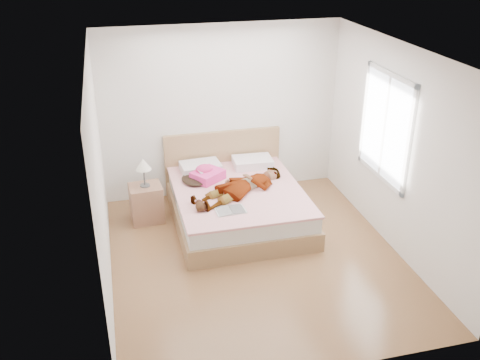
{
  "coord_description": "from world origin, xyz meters",
  "views": [
    {
      "loc": [
        -1.58,
        -5.49,
        3.83
      ],
      "look_at": [
        0.0,
        0.85,
        0.7
      ],
      "focal_mm": 40.0,
      "sensor_mm": 36.0,
      "label": 1
    }
  ],
  "objects": [
    {
      "name": "ground",
      "position": [
        0.0,
        0.0,
        0.0
      ],
      "size": [
        4.0,
        4.0,
        0.0
      ],
      "primitive_type": "plane",
      "color": "#4F2A18",
      "rests_on": "ground"
    },
    {
      "name": "woman",
      "position": [
        0.04,
        0.91,
        0.61
      ],
      "size": [
        1.6,
        1.24,
        0.21
      ],
      "primitive_type": "imported",
      "rotation": [
        0.0,
        0.0,
        -1.06
      ],
      "color": "white",
      "rests_on": "bed"
    },
    {
      "name": "hair",
      "position": [
        -0.53,
        1.36,
        0.55
      ],
      "size": [
        0.4,
        0.48,
        0.07
      ],
      "primitive_type": "ellipsoid",
      "rotation": [
        0.0,
        0.0,
        -0.01
      ],
      "color": "black",
      "rests_on": "bed"
    },
    {
      "name": "phone",
      "position": [
        -0.46,
        1.31,
        0.67
      ],
      "size": [
        0.07,
        0.09,
        0.05
      ],
      "primitive_type": "cube",
      "rotation": [
        0.44,
        0.0,
        0.51
      ],
      "color": "silver",
      "rests_on": "bed"
    },
    {
      "name": "room_shell",
      "position": [
        1.77,
        0.3,
        1.5
      ],
      "size": [
        4.0,
        4.0,
        4.0
      ],
      "color": "white",
      "rests_on": "ground"
    },
    {
      "name": "bed",
      "position": [
        0.0,
        1.04,
        0.28
      ],
      "size": [
        1.8,
        2.08,
        1.0
      ],
      "color": "olive",
      "rests_on": "ground"
    },
    {
      "name": "towel",
      "position": [
        -0.36,
        1.36,
        0.6
      ],
      "size": [
        0.54,
        0.53,
        0.22
      ],
      "color": "#FF459A",
      "rests_on": "bed"
    },
    {
      "name": "magazine",
      "position": [
        -0.24,
        0.38,
        0.52
      ],
      "size": [
        0.4,
        0.27,
        0.02
      ],
      "color": "silver",
      "rests_on": "bed"
    },
    {
      "name": "coffee_mug",
      "position": [
        -0.2,
        0.81,
        0.56
      ],
      "size": [
        0.14,
        0.11,
        0.1
      ],
      "color": "silver",
      "rests_on": "bed"
    },
    {
      "name": "plush_toy",
      "position": [
        -0.61,
        0.49,
        0.57
      ],
      "size": [
        0.16,
        0.22,
        0.12
      ],
      "color": "black",
      "rests_on": "bed"
    },
    {
      "name": "nightstand",
      "position": [
        -1.25,
        1.31,
        0.31
      ],
      "size": [
        0.47,
        0.42,
        0.95
      ],
      "color": "brown",
      "rests_on": "ground"
    }
  ]
}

